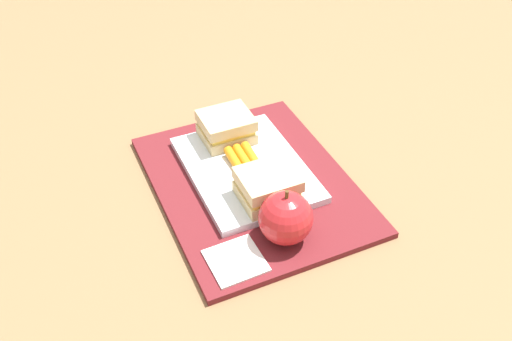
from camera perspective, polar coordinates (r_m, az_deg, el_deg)
ground_plane at (r=0.88m, az=-0.33°, el=-1.61°), size 2.40×2.40×0.00m
lunchbag_mat at (r=0.88m, az=-0.34°, el=-1.37°), size 0.36×0.28×0.01m
food_tray at (r=0.89m, az=-1.00°, el=0.14°), size 0.23×0.17×0.01m
sandwich_half_left at (r=0.93m, az=-2.94°, el=4.30°), size 0.07×0.08×0.04m
sandwich_half_right at (r=0.81m, az=1.17°, el=-1.57°), size 0.07×0.08×0.04m
carrot_sticks_bundle at (r=0.88m, az=-1.02°, el=0.81°), size 0.08×0.04×0.02m
apple at (r=0.76m, az=2.96°, el=-4.71°), size 0.07×0.07×0.08m
paper_napkin at (r=0.76m, az=-2.02°, el=-8.90°), size 0.07×0.07×0.00m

